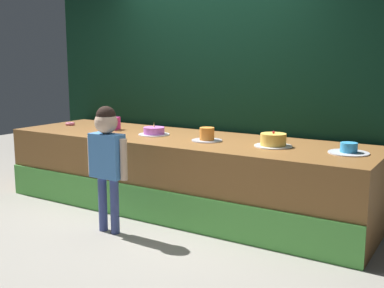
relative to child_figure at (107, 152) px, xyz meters
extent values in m
plane|color=gray|center=(0.17, 0.40, -0.74)|extent=(12.00, 12.00, 0.00)
cube|color=brown|center=(0.17, 0.96, -0.36)|extent=(3.96, 1.13, 0.76)
cube|color=#59B24C|center=(0.17, 0.39, -0.57)|extent=(3.96, 0.02, 0.34)
cube|color=black|center=(0.17, 1.63, 0.59)|extent=(4.62, 0.08, 2.66)
cylinder|color=#3F4C8C|center=(-0.07, 0.00, -0.49)|extent=(0.08, 0.08, 0.51)
cylinder|color=#3F4C8C|center=(0.07, 0.00, -0.49)|extent=(0.08, 0.08, 0.51)
cube|color=#4C8CD8|center=(0.00, 0.00, -0.04)|extent=(0.32, 0.14, 0.40)
cylinder|color=beige|center=(-0.19, 0.00, -0.05)|extent=(0.06, 0.06, 0.36)
cylinder|color=beige|center=(0.19, 0.00, -0.05)|extent=(0.06, 0.06, 0.36)
sphere|color=beige|center=(0.00, 0.00, 0.26)|extent=(0.20, 0.20, 0.20)
sphere|color=black|center=(0.00, 0.00, 0.32)|extent=(0.17, 0.17, 0.17)
cube|color=#EE3596|center=(-0.84, 0.98, 0.09)|extent=(0.21, 0.18, 0.14)
torus|color=pink|center=(-1.51, 1.00, 0.04)|extent=(0.12, 0.12, 0.03)
cylinder|color=white|center=(-0.16, 0.92, 0.02)|extent=(0.33, 0.33, 0.01)
cylinder|color=#CC66D8|center=(-0.16, 0.92, 0.06)|extent=(0.22, 0.22, 0.07)
cone|color=#F2E566|center=(-0.16, 0.92, 0.13)|extent=(0.02, 0.02, 0.05)
cylinder|color=silver|center=(0.51, 0.89, 0.02)|extent=(0.30, 0.30, 0.01)
cylinder|color=orange|center=(0.51, 0.89, 0.09)|extent=(0.14, 0.14, 0.12)
cylinder|color=white|center=(1.18, 0.94, 0.02)|extent=(0.35, 0.35, 0.01)
cylinder|color=#F2BF4C|center=(1.18, 0.94, 0.08)|extent=(0.24, 0.24, 0.11)
sphere|color=red|center=(1.18, 0.94, 0.15)|extent=(0.02, 0.02, 0.02)
cylinder|color=silver|center=(1.86, 0.97, 0.02)|extent=(0.34, 0.34, 0.01)
cylinder|color=#3399D8|center=(1.86, 0.97, 0.07)|extent=(0.14, 0.14, 0.08)
camera|label=1|loc=(2.80, -3.05, 0.79)|focal=43.85mm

